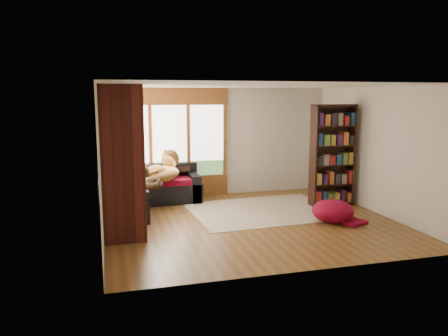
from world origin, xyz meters
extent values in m
plane|color=brown|center=(0.00, 0.00, 0.00)|extent=(5.50, 5.50, 0.00)
plane|color=white|center=(0.00, 0.00, 2.60)|extent=(5.50, 5.50, 0.00)
cube|color=silver|center=(0.00, 2.50, 1.30)|extent=(5.50, 0.04, 2.60)
cube|color=silver|center=(0.00, -2.50, 1.30)|extent=(5.50, 0.04, 2.60)
cube|color=silver|center=(-2.75, 0.00, 1.30)|extent=(0.04, 5.00, 2.60)
cube|color=silver|center=(2.75, 0.00, 1.30)|extent=(0.04, 5.00, 2.60)
cube|color=brown|center=(-1.20, 2.47, 1.35)|extent=(2.82, 0.10, 1.90)
cube|color=white|center=(-1.20, 2.47, 1.35)|extent=(2.54, 0.09, 1.62)
cube|color=brown|center=(-2.72, 1.20, 1.35)|extent=(0.10, 2.62, 1.90)
cube|color=white|center=(-2.72, 1.20, 1.35)|extent=(0.09, 2.36, 1.62)
cube|color=#889966|center=(-2.69, 2.03, 1.75)|extent=(0.03, 0.72, 0.90)
cube|color=#471914|center=(-2.40, -0.35, 1.30)|extent=(0.70, 0.70, 2.60)
cube|color=black|center=(-1.65, 2.05, 0.21)|extent=(2.20, 0.90, 0.42)
cube|color=black|center=(-1.65, 2.40, 0.61)|extent=(2.20, 0.20, 0.38)
cube|color=black|center=(-0.65, 2.05, 0.30)|extent=(0.20, 0.90, 0.60)
cube|color=maroon|center=(-1.75, 1.93, 0.48)|extent=(1.90, 0.66, 0.12)
cube|color=black|center=(-2.30, 1.40, 0.21)|extent=(0.90, 2.20, 0.42)
cube|color=black|center=(-2.65, 1.40, 0.61)|extent=(0.20, 2.20, 0.38)
cube|color=black|center=(-2.30, 0.40, 0.30)|extent=(0.90, 0.20, 0.60)
cube|color=maroon|center=(-2.18, 1.05, 0.48)|extent=(0.66, 1.20, 0.12)
cube|color=maroon|center=(-2.18, 2.00, 0.48)|extent=(0.66, 0.66, 0.12)
cube|color=white|center=(0.52, 0.70, 0.01)|extent=(3.15, 2.49, 0.01)
cube|color=black|center=(2.60, 0.78, 1.12)|extent=(0.04, 0.32, 2.23)
cube|color=black|center=(1.68, 0.78, 1.12)|extent=(0.04, 0.32, 2.23)
cube|color=black|center=(2.14, 0.93, 1.12)|extent=(0.96, 0.02, 2.23)
cube|color=black|center=(2.14, 0.78, 0.06)|extent=(0.88, 0.30, 0.03)
cube|color=black|center=(2.14, 0.78, 0.49)|extent=(0.88, 0.30, 0.03)
cube|color=black|center=(2.14, 0.78, 0.91)|extent=(0.88, 0.30, 0.03)
cube|color=black|center=(2.14, 0.78, 1.34)|extent=(0.88, 0.30, 0.03)
cube|color=black|center=(2.14, 0.78, 1.77)|extent=(0.88, 0.30, 0.03)
cube|color=black|center=(2.14, 0.78, 2.19)|extent=(0.88, 0.30, 0.03)
cube|color=#726659|center=(2.14, 0.76, 1.12)|extent=(0.84, 0.24, 2.07)
ellipsoid|color=maroon|center=(1.53, -0.42, 0.23)|extent=(0.86, 0.86, 0.43)
ellipsoid|color=brown|center=(-1.51, 1.60, 0.79)|extent=(1.12, 1.18, 0.34)
sphere|color=brown|center=(-1.28, 1.89, 0.95)|extent=(0.57, 0.57, 0.40)
cone|color=brown|center=(-1.32, 1.83, 1.11)|extent=(0.21, 0.21, 0.17)
ellipsoid|color=black|center=(-1.85, 0.88, 0.71)|extent=(0.71, 0.83, 0.24)
sphere|color=black|center=(-1.96, 1.11, 0.82)|extent=(0.38, 0.38, 0.28)
cone|color=black|center=(-1.94, 1.07, 0.94)|extent=(0.14, 0.14, 0.12)
cube|color=#32221A|center=(-0.95, 2.26, 0.76)|extent=(0.45, 0.12, 0.45)
cube|color=#32221A|center=(-1.55, 2.26, 0.76)|extent=(0.45, 0.12, 0.45)
cube|color=#32221A|center=(-2.48, 1.80, 0.76)|extent=(0.45, 0.12, 0.45)
cube|color=#32221A|center=(-2.48, 0.70, 0.76)|extent=(0.45, 0.12, 0.45)
camera|label=1|loc=(-2.64, -7.77, 2.42)|focal=35.00mm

